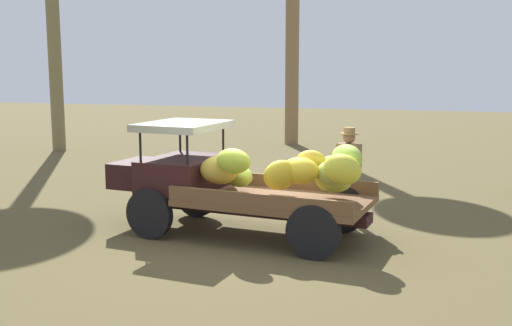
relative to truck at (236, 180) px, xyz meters
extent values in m
plane|color=brown|center=(-0.05, 0.13, -0.93)|extent=(60.00, 60.00, 0.00)
cube|color=black|center=(-0.26, 0.00, -0.47)|extent=(4.02, 0.94, 0.16)
cylinder|color=black|center=(1.28, 0.61, -0.52)|extent=(0.83, 0.24, 0.82)
cylinder|color=black|center=(1.08, -0.97, -0.52)|extent=(0.83, 0.24, 0.82)
cylinder|color=black|center=(-1.49, 0.97, -0.52)|extent=(0.83, 0.24, 0.82)
cylinder|color=black|center=(-1.70, -0.62, -0.52)|extent=(0.83, 0.24, 0.82)
cube|color=brown|center=(-0.70, 0.06, -0.29)|extent=(3.19, 2.09, 0.10)
cube|color=brown|center=(-0.60, 0.85, -0.13)|extent=(2.99, 0.46, 0.22)
cube|color=brown|center=(-0.80, -0.73, -0.13)|extent=(2.99, 0.46, 0.22)
cube|color=black|center=(0.98, -0.16, 0.03)|extent=(1.28, 1.65, 0.55)
cube|color=black|center=(1.88, -0.27, -0.02)|extent=(0.83, 1.14, 0.44)
cylinder|color=black|center=(1.50, 0.43, 0.58)|extent=(0.04, 0.04, 0.55)
cylinder|color=black|center=(1.34, -0.85, 0.58)|extent=(0.04, 0.04, 0.55)
cylinder|color=black|center=(0.63, 0.54, 0.58)|extent=(0.04, 0.04, 0.55)
cylinder|color=black|center=(0.47, -0.74, 0.58)|extent=(0.04, 0.04, 0.55)
cube|color=#ADB098|center=(0.98, -0.16, 0.86)|extent=(1.40, 1.66, 0.12)
ellipsoid|color=#BCCE44|center=(-1.61, -0.15, 0.05)|extent=(0.61, 0.45, 0.44)
ellipsoid|color=gold|center=(-1.27, 0.01, 0.32)|extent=(0.54, 0.51, 0.57)
ellipsoid|color=gold|center=(0.16, 0.34, 0.21)|extent=(0.70, 0.63, 0.57)
ellipsoid|color=#A9D246|center=(-1.85, 0.15, 0.46)|extent=(0.76, 0.78, 0.48)
ellipsoid|color=yellow|center=(-1.84, 0.53, 0.35)|extent=(0.79, 0.74, 0.58)
ellipsoid|color=#B6CD36|center=(-0.16, 0.60, 0.41)|extent=(0.73, 0.63, 0.44)
ellipsoid|color=yellow|center=(-0.87, 0.46, 0.20)|extent=(0.75, 0.75, 0.62)
ellipsoid|color=yellow|center=(-1.16, 0.33, 0.27)|extent=(0.73, 0.64, 0.43)
ellipsoid|color=#AFCF44|center=(0.01, -0.15, 0.05)|extent=(0.83, 0.82, 0.48)
ellipsoid|color=#ACC248|center=(-1.60, -0.11, 0.23)|extent=(0.72, 0.68, 0.49)
ellipsoid|color=#B3C54B|center=(-1.64, 0.28, 0.24)|extent=(0.57, 0.47, 0.38)
cylinder|color=#4A526C|center=(-1.82, -1.26, -0.52)|extent=(0.15, 0.15, 0.83)
cylinder|color=#4A526C|center=(-1.57, -1.33, -0.52)|extent=(0.15, 0.15, 0.83)
cube|color=olive|center=(-1.69, -1.30, 0.20)|extent=(0.45, 0.34, 0.61)
cylinder|color=olive|center=(-1.76, -1.17, 0.29)|extent=(0.25, 0.41, 0.10)
cylinder|color=olive|center=(-1.57, -1.23, 0.29)|extent=(0.38, 0.32, 0.10)
sphere|color=#8B6349|center=(-1.69, -1.30, 0.62)|extent=(0.22, 0.22, 0.22)
cylinder|color=olive|center=(-1.69, -1.30, 0.68)|extent=(0.34, 0.34, 0.02)
cylinder|color=olive|center=(-1.69, -1.30, 0.74)|extent=(0.20, 0.20, 0.10)
cylinder|color=olive|center=(1.70, -11.83, 3.73)|extent=(0.48, 0.48, 9.32)
cylinder|color=olive|center=(8.73, -8.14, 3.57)|extent=(0.42, 0.42, 9.01)
camera|label=1|loc=(-3.08, 9.59, 1.89)|focal=43.44mm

